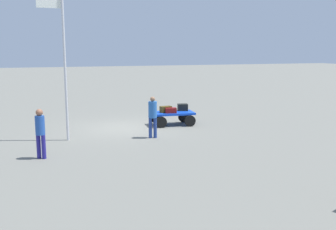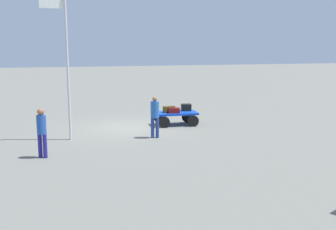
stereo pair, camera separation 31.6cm
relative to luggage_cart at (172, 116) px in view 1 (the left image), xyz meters
name	(u,v)px [view 1 (the left image)]	position (x,y,z in m)	size (l,w,h in m)	color
ground_plane	(126,128)	(2.27, -0.03, -0.46)	(120.00, 120.00, 0.00)	slate
luggage_cart	(172,116)	(0.00, 0.00, 0.00)	(2.09, 1.37, 0.64)	#113EC3
suitcase_dark	(171,110)	(0.16, 0.22, 0.29)	(0.58, 0.43, 0.25)	maroon
suitcase_grey	(183,107)	(-0.63, -0.28, 0.34)	(0.55, 0.48, 0.33)	black
suitcase_tan	(166,109)	(0.33, -0.01, 0.32)	(0.57, 0.39, 0.30)	#443815
worker_lead	(153,114)	(1.67, 2.37, 0.55)	(0.42, 0.42, 1.73)	navy
worker_trailing	(40,130)	(6.12, 4.17, 0.52)	(0.44, 0.44, 1.71)	navy
flagpole	(62,56)	(5.16, 1.69, 2.93)	(1.01, 0.11, 5.81)	silver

